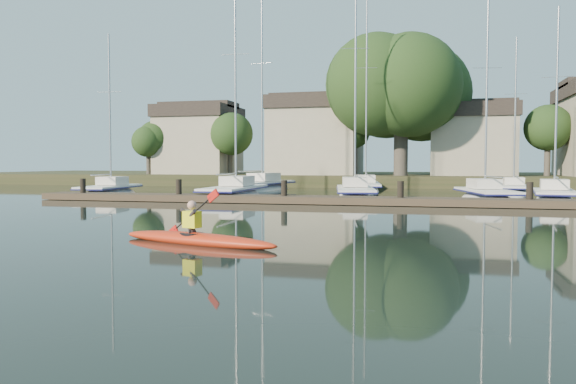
% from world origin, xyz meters
% --- Properties ---
extents(ground, '(160.00, 160.00, 0.00)m').
position_xyz_m(ground, '(0.00, 0.00, 0.00)').
color(ground, black).
rests_on(ground, ground).
extents(kayak, '(4.91, 1.98, 1.57)m').
position_xyz_m(kayak, '(-1.52, -0.94, 0.19)').
color(kayak, '#B9460E').
rests_on(kayak, ground).
extents(dock, '(34.00, 2.00, 1.80)m').
position_xyz_m(dock, '(0.00, 14.00, 0.20)').
color(dock, '#4A382A').
rests_on(dock, ground).
extents(sailboat_0, '(2.90, 7.65, 11.84)m').
position_xyz_m(sailboat_0, '(-16.09, 18.56, -0.19)').
color(sailboat_0, white).
rests_on(sailboat_0, ground).
extents(sailboat_1, '(2.48, 9.24, 15.03)m').
position_xyz_m(sailboat_1, '(-7.13, 17.91, -0.20)').
color(sailboat_1, white).
rests_on(sailboat_1, ground).
extents(sailboat_2, '(3.67, 9.53, 15.40)m').
position_xyz_m(sailboat_2, '(0.06, 19.20, -0.19)').
color(sailboat_2, white).
rests_on(sailboat_2, ground).
extents(sailboat_3, '(3.62, 8.27, 12.93)m').
position_xyz_m(sailboat_3, '(7.51, 18.87, -0.19)').
color(sailboat_3, white).
rests_on(sailboat_3, ground).
extents(sailboat_4, '(3.08, 7.23, 11.90)m').
position_xyz_m(sailboat_4, '(11.07, 18.86, -0.19)').
color(sailboat_4, white).
rests_on(sailboat_4, ground).
extents(sailboat_5, '(3.99, 10.27, 16.59)m').
position_xyz_m(sailboat_5, '(-8.04, 26.39, -0.21)').
color(sailboat_5, white).
rests_on(sailboat_5, ground).
extents(sailboat_6, '(3.30, 10.08, 15.74)m').
position_xyz_m(sailboat_6, '(-0.21, 27.68, -0.18)').
color(sailboat_6, white).
rests_on(sailboat_6, ground).
extents(sailboat_7, '(2.36, 7.48, 11.90)m').
position_xyz_m(sailboat_7, '(10.07, 26.81, -0.18)').
color(sailboat_7, white).
rests_on(sailboat_7, ground).
extents(shore, '(90.00, 25.25, 12.75)m').
position_xyz_m(shore, '(1.61, 40.29, 3.23)').
color(shore, '#262E17').
rests_on(shore, ground).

